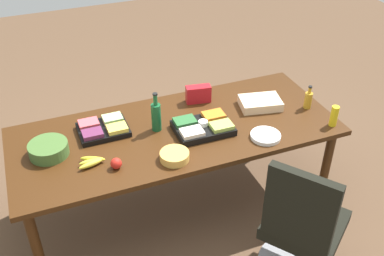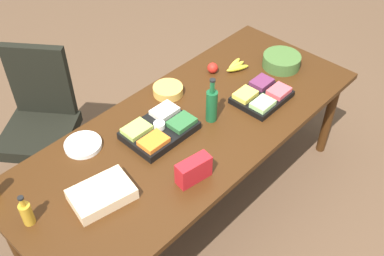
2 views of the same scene
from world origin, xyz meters
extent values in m
plane|color=brown|center=(0.00, 0.00, 0.00)|extent=(10.00, 10.00, 0.00)
cube|color=#3C200C|center=(0.00, 0.00, 0.73)|extent=(2.43, 0.99, 0.04)
cylinder|color=#3C200C|center=(-1.12, -0.41, 0.36)|extent=(0.07, 0.07, 0.71)
cylinder|color=#3C200C|center=(1.12, -0.41, 0.36)|extent=(0.07, 0.07, 0.71)
cylinder|color=#3C200C|center=(-1.12, 0.41, 0.36)|extent=(0.07, 0.07, 0.71)
cylinder|color=#3C200C|center=(1.12, 0.41, 0.36)|extent=(0.07, 0.07, 0.71)
cylinder|color=gray|center=(-0.56, 0.94, 0.25)|extent=(0.06, 0.06, 0.40)
cube|color=black|center=(-0.56, 0.94, 0.45)|extent=(0.67, 0.67, 0.09)
cube|color=black|center=(-0.39, 1.07, 0.77)|extent=(0.31, 0.38, 0.55)
cube|color=red|center=(-0.31, -0.31, 0.82)|extent=(0.21, 0.11, 0.14)
cube|color=black|center=(0.51, -0.17, 0.77)|extent=(0.36, 0.28, 0.04)
cube|color=#A7D380|center=(0.42, -0.24, 0.81)|extent=(0.14, 0.11, 0.03)
cube|color=#E05057|center=(0.60, -0.24, 0.81)|extent=(0.14, 0.11, 0.03)
cube|color=#EDD24D|center=(0.42, -0.10, 0.81)|extent=(0.14, 0.11, 0.03)
cube|color=#63284B|center=(0.60, -0.10, 0.81)|extent=(0.14, 0.11, 0.03)
cylinder|color=gold|center=(0.13, 0.33, 0.78)|extent=(0.22, 0.22, 0.06)
cylinder|color=#16522A|center=(0.13, -0.05, 0.86)|extent=(0.08, 0.08, 0.22)
cylinder|color=#16522A|center=(0.13, -0.05, 1.01)|extent=(0.03, 0.03, 0.08)
cylinder|color=black|center=(0.13, -0.05, 1.06)|extent=(0.04, 0.04, 0.01)
cube|color=beige|center=(-0.74, -0.05, 0.79)|extent=(0.36, 0.28, 0.07)
sphere|color=red|center=(0.52, 0.27, 0.79)|extent=(0.09, 0.09, 0.08)
cylinder|color=yellow|center=(-1.12, 0.38, 0.84)|extent=(0.06, 0.06, 0.16)
cube|color=black|center=(-0.18, 0.09, 0.78)|extent=(0.42, 0.31, 0.05)
cube|color=orange|center=(-0.30, 0.01, 0.82)|extent=(0.16, 0.12, 0.03)
cube|color=#2B6231|center=(-0.07, 0.01, 0.82)|extent=(0.16, 0.12, 0.03)
cube|color=#A7C251|center=(-0.30, 0.16, 0.82)|extent=(0.16, 0.12, 0.03)
cube|color=silver|center=(-0.06, 0.16, 0.82)|extent=(0.16, 0.12, 0.03)
cylinder|color=white|center=(-0.18, 0.09, 0.82)|extent=(0.07, 0.07, 0.04)
cylinder|color=#41642C|center=(0.92, -0.04, 0.80)|extent=(0.31, 0.31, 0.09)
cylinder|color=#BF8B22|center=(-1.08, 0.10, 0.82)|extent=(0.07, 0.07, 0.13)
cylinder|color=#BF8B22|center=(-1.08, 0.10, 0.91)|extent=(0.03, 0.03, 0.05)
cylinder|color=black|center=(-1.08, 0.10, 0.94)|extent=(0.04, 0.04, 0.01)
cylinder|color=white|center=(-0.57, 0.34, 0.77)|extent=(0.25, 0.25, 0.03)
ellipsoid|color=yellow|center=(0.65, 0.15, 0.78)|extent=(0.17, 0.11, 0.04)
ellipsoid|color=gold|center=(0.66, 0.18, 0.78)|extent=(0.17, 0.04, 0.04)
ellipsoid|color=yellow|center=(0.67, 0.20, 0.78)|extent=(0.17, 0.07, 0.04)
camera|label=1|loc=(0.91, 2.62, 2.70)|focal=42.47mm
camera|label=2|loc=(-1.52, -1.43, 2.65)|focal=42.48mm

